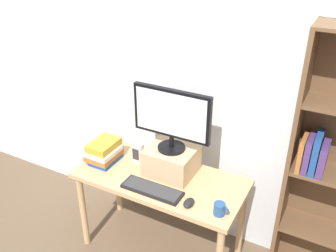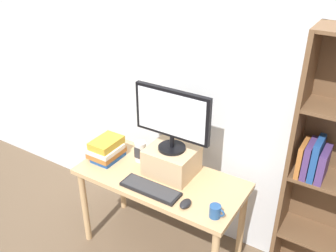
# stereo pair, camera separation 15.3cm
# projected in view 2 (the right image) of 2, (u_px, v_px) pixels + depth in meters

# --- Properties ---
(ground_plane) EXTENTS (12.00, 12.00, 0.00)m
(ground_plane) POSITION_uv_depth(u_px,v_px,m) (161.00, 247.00, 3.05)
(ground_plane) COLOR brown
(back_wall) EXTENTS (7.00, 0.08, 2.60)m
(back_wall) POSITION_uv_depth(u_px,v_px,m) (192.00, 81.00, 2.76)
(back_wall) COLOR silver
(back_wall) RESTS_ON ground_plane
(desk) EXTENTS (1.24, 0.57, 0.71)m
(desk) POSITION_uv_depth(u_px,v_px,m) (160.00, 187.00, 2.76)
(desk) COLOR tan
(desk) RESTS_ON ground_plane
(riser_box) EXTENTS (0.34, 0.31, 0.20)m
(riser_box) POSITION_uv_depth(u_px,v_px,m) (172.00, 161.00, 2.71)
(riser_box) COLOR tan
(riser_box) RESTS_ON desk
(computer_monitor) EXTENTS (0.57, 0.20, 0.46)m
(computer_monitor) POSITION_uv_depth(u_px,v_px,m) (172.00, 117.00, 2.54)
(computer_monitor) COLOR black
(computer_monitor) RESTS_ON riser_box
(keyboard) EXTENTS (0.43, 0.14, 0.02)m
(keyboard) POSITION_uv_depth(u_px,v_px,m) (150.00, 189.00, 2.56)
(keyboard) COLOR black
(keyboard) RESTS_ON desk
(computer_mouse) EXTENTS (0.06, 0.10, 0.04)m
(computer_mouse) POSITION_uv_depth(u_px,v_px,m) (185.00, 204.00, 2.42)
(computer_mouse) COLOR black
(computer_mouse) RESTS_ON desk
(book_stack) EXTENTS (0.21, 0.26, 0.17)m
(book_stack) POSITION_uv_depth(u_px,v_px,m) (106.00, 149.00, 2.88)
(book_stack) COLOR navy
(book_stack) RESTS_ON desk
(coffee_mug) EXTENTS (0.10, 0.07, 0.08)m
(coffee_mug) POSITION_uv_depth(u_px,v_px,m) (215.00, 211.00, 2.32)
(coffee_mug) COLOR #234C84
(coffee_mug) RESTS_ON desk
(desk_speaker) EXTENTS (0.08, 0.09, 0.16)m
(desk_speaker) POSITION_uv_depth(u_px,v_px,m) (140.00, 151.00, 2.86)
(desk_speaker) COLOR silver
(desk_speaker) RESTS_ON desk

